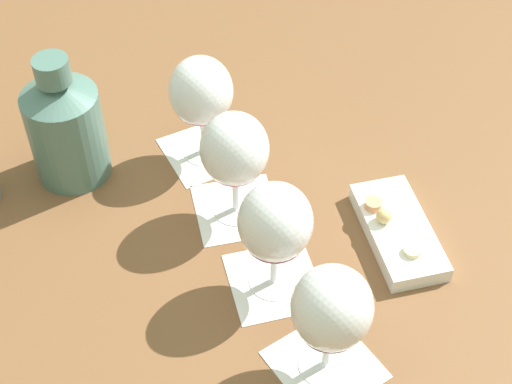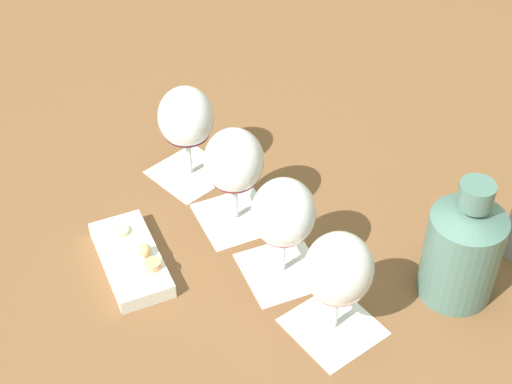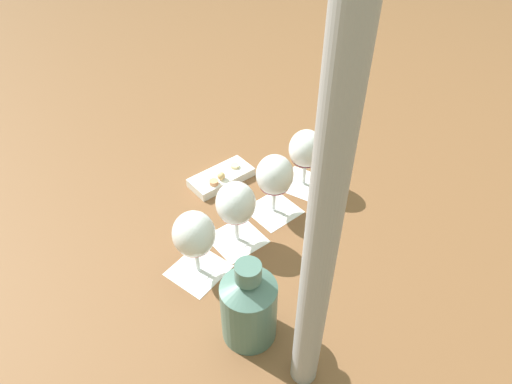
% 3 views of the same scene
% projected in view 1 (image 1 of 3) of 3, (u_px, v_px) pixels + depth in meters
% --- Properties ---
extents(ground_plane, '(8.00, 8.00, 0.00)m').
position_uv_depth(ground_plane, '(256.00, 242.00, 1.08)').
color(ground_plane, brown).
extents(tasting_card_0, '(0.16, 0.16, 0.00)m').
position_uv_depth(tasting_card_0, '(205.00, 151.00, 1.20)').
color(tasting_card_0, white).
rests_on(tasting_card_0, ground_plane).
extents(tasting_card_1, '(0.16, 0.17, 0.00)m').
position_uv_depth(tasting_card_1, '(236.00, 209.00, 1.12)').
color(tasting_card_1, white).
rests_on(tasting_card_1, ground_plane).
extents(tasting_card_2, '(0.17, 0.16, 0.00)m').
position_uv_depth(tasting_card_2, '(274.00, 281.00, 1.04)').
color(tasting_card_2, white).
rests_on(tasting_card_2, ground_plane).
extents(tasting_card_3, '(0.16, 0.15, 0.00)m').
position_uv_depth(tasting_card_3, '(325.00, 364.00, 0.95)').
color(tasting_card_3, white).
rests_on(tasting_card_3, ground_plane).
extents(wine_glass_0, '(0.09, 0.09, 0.17)m').
position_uv_depth(wine_glass_0, '(201.00, 95.00, 1.12)').
color(wine_glass_0, white).
rests_on(wine_glass_0, tasting_card_0).
extents(wine_glass_1, '(0.09, 0.09, 0.17)m').
position_uv_depth(wine_glass_1, '(235.00, 153.00, 1.04)').
color(wine_glass_1, white).
rests_on(wine_glass_1, tasting_card_1).
extents(wine_glass_2, '(0.09, 0.09, 0.17)m').
position_uv_depth(wine_glass_2, '(275.00, 226.00, 0.95)').
color(wine_glass_2, white).
rests_on(wine_glass_2, tasting_card_2).
extents(wine_glass_3, '(0.09, 0.09, 0.17)m').
position_uv_depth(wine_glass_3, '(331.00, 312.00, 0.87)').
color(wine_glass_3, white).
rests_on(wine_glass_3, tasting_card_3).
extents(ceramic_vase, '(0.11, 0.11, 0.21)m').
position_uv_depth(ceramic_vase, '(65.00, 126.00, 1.11)').
color(ceramic_vase, '#4C7066').
rests_on(ceramic_vase, ground_plane).
extents(snack_dish, '(0.19, 0.19, 0.05)m').
position_uv_depth(snack_dish, '(397.00, 231.00, 1.08)').
color(snack_dish, white).
rests_on(snack_dish, ground_plane).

